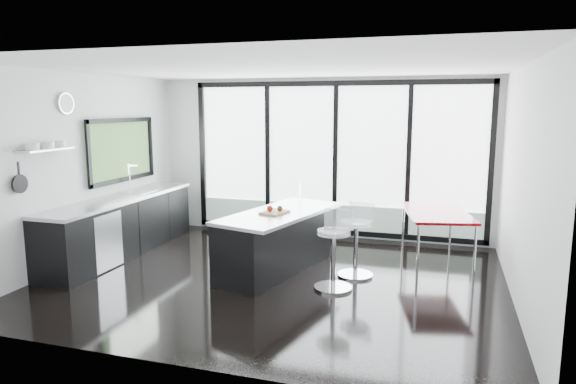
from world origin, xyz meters
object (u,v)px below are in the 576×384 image
(island, at_px, (276,240))
(red_table, at_px, (436,238))
(bar_stool_near, at_px, (333,260))
(bar_stool_far, at_px, (356,249))

(island, relative_size, red_table, 1.53)
(red_table, bearing_deg, bar_stool_near, -129.40)
(bar_stool_far, bearing_deg, island, -160.65)
(bar_stool_near, height_order, bar_stool_far, bar_stool_near)
(bar_stool_far, relative_size, red_table, 0.52)
(island, distance_m, bar_stool_far, 1.13)
(bar_stool_far, height_order, red_table, red_table)
(island, height_order, bar_stool_near, island)
(island, height_order, red_table, island)
(island, xyz_separation_m, red_table, (2.15, 0.98, -0.04))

